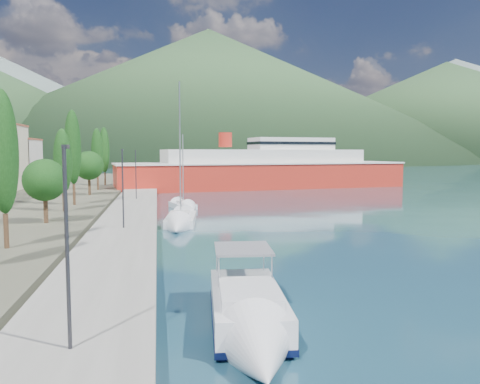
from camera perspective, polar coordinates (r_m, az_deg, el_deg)
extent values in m
plane|color=#1C4253|center=(142.26, -7.46, 2.21)|extent=(1400.00, 1400.00, 0.00)
cube|color=gray|center=(48.44, -13.08, -2.61)|extent=(5.00, 88.00, 0.80)
cone|color=slate|center=(712.15, -3.05, 11.65)|extent=(760.00, 760.00, 180.00)
cone|color=slate|center=(756.72, 24.66, 9.29)|extent=(640.00, 640.00, 140.00)
cone|color=#30512D|center=(427.53, -3.81, 11.75)|extent=(480.00, 480.00, 115.00)
cone|color=#30512D|center=(483.72, 23.74, 9.07)|extent=(420.00, 420.00, 90.00)
cube|color=silver|center=(91.64, -26.32, 3.20)|extent=(9.00, 10.00, 8.00)
cube|color=#9E5138|center=(91.65, -26.42, 5.80)|extent=(9.20, 10.20, 0.30)
cylinder|color=#47301E|center=(32.31, -26.61, -4.28)|extent=(0.30, 0.30, 2.15)
ellipsoid|color=#153F13|center=(31.94, -26.95, 4.40)|extent=(1.80, 1.80, 7.61)
cylinder|color=#47301E|center=(42.32, -22.60, -2.03)|extent=(0.36, 0.36, 2.20)
sphere|color=#153F13|center=(42.11, -22.71, 1.36)|extent=(3.52, 3.52, 3.52)
cylinder|color=#47301E|center=(49.94, -20.65, -1.18)|extent=(0.30, 0.30, 1.81)
ellipsoid|color=#153F13|center=(49.70, -20.80, 3.55)|extent=(1.80, 1.80, 6.43)
cylinder|color=#47301E|center=(55.63, -19.56, -0.29)|extent=(0.30, 0.30, 2.33)
ellipsoid|color=#153F13|center=(55.43, -19.72, 5.18)|extent=(1.80, 1.80, 8.27)
cylinder|color=#47301E|center=(67.46, -17.88, 0.69)|extent=(0.36, 0.36, 2.48)
sphere|color=#153F13|center=(67.33, -17.95, 3.09)|extent=(3.97, 3.97, 3.97)
cylinder|color=#47301E|center=(76.75, -16.93, 1.06)|extent=(0.30, 0.30, 2.12)
ellipsoid|color=#153F13|center=(76.59, -17.02, 4.65)|extent=(1.80, 1.80, 7.50)
cylinder|color=#47301E|center=(86.89, -16.13, 1.56)|extent=(0.30, 0.30, 2.27)
ellipsoid|color=#153F13|center=(86.75, -16.21, 4.96)|extent=(1.80, 1.80, 8.03)
cylinder|color=#2D2D33|center=(14.68, -20.33, -6.58)|extent=(0.12, 0.12, 6.00)
cube|color=#2D2D33|center=(14.64, -20.51, 5.20)|extent=(0.15, 0.50, 0.12)
cylinder|color=#2D2D33|center=(36.94, -14.10, 0.36)|extent=(0.12, 0.12, 6.00)
cube|color=#2D2D33|center=(37.08, -14.17, 5.01)|extent=(0.15, 0.50, 0.12)
cylinder|color=#2D2D33|center=(59.31, -12.58, 2.06)|extent=(0.12, 0.12, 6.00)
cube|color=#2D2D33|center=(59.49, -12.62, 4.96)|extent=(0.15, 0.50, 0.12)
cube|color=black|center=(18.81, 0.84, -15.94)|extent=(2.96, 6.53, 0.71)
cube|color=silver|center=(18.54, 0.84, -13.60)|extent=(3.25, 6.88, 1.12)
cube|color=black|center=(18.70, 0.84, -15.07)|extent=(3.31, 6.97, 0.22)
cube|color=silver|center=(17.55, 1.10, -12.24)|extent=(2.41, 3.43, 0.41)
cube|color=slate|center=(19.78, 0.35, -6.92)|extent=(2.57, 2.97, 0.10)
cone|color=silver|center=(14.70, 2.52, -19.57)|extent=(2.93, 3.48, 2.64)
cube|color=silver|center=(43.90, -7.19, -3.46)|extent=(3.38, 7.31, 1.00)
cube|color=silver|center=(43.35, -7.24, -2.68)|extent=(1.86, 2.99, 0.39)
cylinder|color=silver|center=(42.97, -7.33, 5.17)|extent=(0.12, 0.12, 12.17)
cone|color=silver|center=(39.46, -7.65, -4.41)|extent=(2.92, 3.58, 2.55)
cube|color=silver|center=(55.60, -7.01, -1.74)|extent=(3.20, 5.06, 0.80)
cube|color=silver|center=(55.24, -6.92, -1.23)|extent=(1.68, 2.13, 0.31)
cylinder|color=silver|center=(54.96, -6.96, 2.81)|extent=(0.12, 0.12, 8.04)
cone|color=silver|center=(52.77, -6.01, -2.09)|extent=(2.55, 2.65, 2.05)
cube|color=red|center=(86.11, 2.87, 1.84)|extent=(53.98, 18.64, 5.11)
cube|color=silver|center=(86.01, 2.88, 3.54)|extent=(54.39, 19.02, 0.27)
cube|color=silver|center=(85.99, 2.88, 4.27)|extent=(37.47, 14.38, 2.74)
cube|color=silver|center=(88.14, 6.22, 5.86)|extent=(15.66, 8.90, 2.19)
cylinder|color=red|center=(83.63, -1.80, 6.38)|extent=(2.37, 2.37, 2.56)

